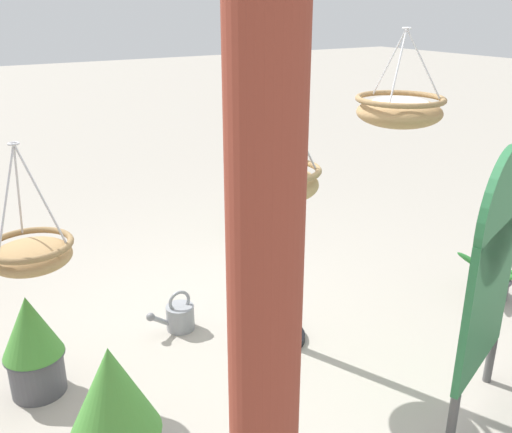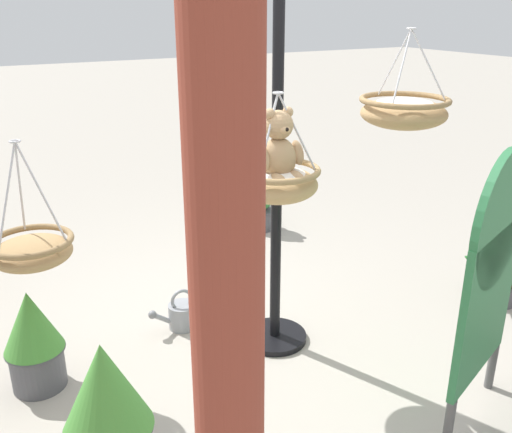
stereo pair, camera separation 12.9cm
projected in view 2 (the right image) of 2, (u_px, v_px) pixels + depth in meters
ground_plane at (244, 347)px, 3.82m from camera, size 40.00×40.00×0.00m
display_pole_central at (276, 246)px, 3.65m from camera, size 0.44×0.44×2.31m
hanging_basket_with_teddy at (277, 181)px, 3.19m from camera, size 0.50×0.50×0.62m
teddy_bear at (279, 151)px, 3.11m from camera, size 0.29×0.26×0.42m
hanging_basket_left_high at (404, 111)px, 3.62m from camera, size 0.58×0.58×0.63m
hanging_basket_right_low at (32, 250)px, 3.12m from camera, size 0.47×0.47×0.72m
greenhouse_pillar_left at (228, 343)px, 1.29m from camera, size 0.32×0.32×3.01m
potted_plant_tall_leafy at (107, 411)px, 2.65m from camera, size 0.43×0.43×0.76m
potted_plant_small_succulent at (261, 204)px, 5.72m from camera, size 0.31×0.31×0.56m
potted_plant_conical_shrub at (500, 286)px, 4.34m from camera, size 0.57×0.58×0.36m
potted_plant_trailing_ivy at (33, 339)px, 3.32m from camera, size 0.35×0.35×0.64m
display_sign_board at (492, 270)px, 2.87m from camera, size 0.69×0.30×1.55m
watering_can at (181, 315)px, 4.01m from camera, size 0.35×0.20×0.30m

